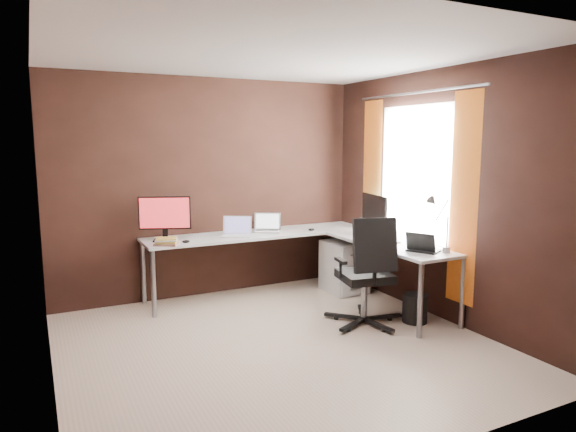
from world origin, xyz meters
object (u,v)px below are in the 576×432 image
Objects in this scene: laptop_white at (237,232)px; monitor_left at (165,216)px; laptop_black_small at (422,247)px; desk_lamp at (438,217)px; laptop_silver at (267,227)px; office_chair at (366,293)px; monitor_right at (374,213)px; laptop_black_big at (377,237)px; wastebasket at (415,308)px; drawer_pedestal at (344,266)px; book_stack at (166,241)px.

monitor_left is at bearing -157.35° from laptop_white.
desk_lamp is (0.12, -0.07, 0.30)m from laptop_black_small.
desk_lamp reaches higher than laptop_silver.
monitor_left is at bearing 24.43° from laptop_black_small.
laptop_silver is 1.58m from office_chair.
monitor_right is 1.47× the size of laptop_black_big.
monitor_right is 1.05× the size of desk_lamp.
laptop_black_small is (1.30, -1.58, -0.00)m from laptop_white.
laptop_black_big reaches higher than laptop_black_small.
laptop_black_small is at bearing -173.22° from monitor_right.
monitor_left is 2.68m from laptop_black_small.
wastebasket is (2.08, -1.60, -0.85)m from monitor_left.
wastebasket is (0.88, -1.62, -0.63)m from laptop_silver.
laptop_silver is 0.71× the size of desk_lamp.
laptop_black_small reaches higher than wastebasket.
drawer_pedestal is 1.71× the size of laptop_black_small.
laptop_silver is 1.35× the size of book_stack.
laptop_black_big is 0.61m from laptop_black_small.
book_stack is 2.72m from desk_lamp.
laptop_black_big is 1.11× the size of laptop_black_small.
desk_lamp is at bearing -165.61° from monitor_right.
office_chair is at bearing -36.03° from book_stack.
wastebasket is (-0.12, 0.14, -0.93)m from desk_lamp.
laptop_silver is 1.27m from book_stack.
laptop_white is at bearing 71.83° from monitor_right.
monitor_right is at bearing 60.74° from office_chair.
wastebasket is at bearing -20.40° from laptop_white.
laptop_white reaches higher than drawer_pedestal.
wastebasket is (0.09, -0.53, -0.64)m from laptop_black_big.
monitor_left is 1.82× the size of book_stack.
drawer_pedestal is 1.23m from wastebasket.
wastebasket is at bearing -8.02° from office_chair.
monitor_right is 0.53× the size of office_chair.
wastebasket is (0.00, 0.07, -0.63)m from laptop_black_small.
office_chair is at bearing 149.58° from monitor_right.
laptop_silver is at bearing 32.14° from laptop_black_big.
office_chair is (1.65, -1.20, -0.45)m from book_stack.
desk_lamp reaches higher than monitor_left.
book_stack is at bearing 85.13° from monitor_right.
monitor_right reaches higher than laptop_black_small.
book_stack is at bearing -137.97° from laptop_silver.
laptop_silver is at bearing 43.51° from laptop_white.
office_chair is at bearing 172.27° from desk_lamp.
monitor_left is 0.95× the size of desk_lamp.
laptop_black_big reaches higher than drawer_pedestal.
monitor_right is 1.16m from wastebasket.
monitor_left is 0.91× the size of monitor_right.
drawer_pedestal is 1.37m from laptop_white.
desk_lamp is (1.42, -1.65, 0.29)m from laptop_white.
laptop_white is 2.05m from laptop_black_small.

